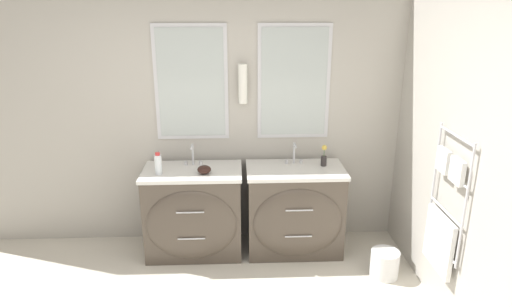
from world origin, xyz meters
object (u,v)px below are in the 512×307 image
(vanity_left, at_px, (194,212))
(flower_vase, at_px, (324,157))
(vanity_right, at_px, (295,210))
(amenity_bowl, at_px, (204,170))
(waste_bin, at_px, (385,263))
(toiletry_bottle, at_px, (158,164))

(vanity_left, height_order, flower_vase, flower_vase)
(vanity_right, bearing_deg, vanity_left, 180.00)
(vanity_left, relative_size, amenity_bowl, 7.32)
(waste_bin, bearing_deg, toiletry_bottle, 168.35)
(toiletry_bottle, bearing_deg, waste_bin, -11.65)
(flower_vase, distance_m, waste_bin, 1.10)
(vanity_left, height_order, waste_bin, vanity_left)
(flower_vase, bearing_deg, vanity_right, -160.50)
(waste_bin, bearing_deg, vanity_right, 148.10)
(toiletry_bottle, xyz_separation_m, amenity_bowl, (0.41, -0.00, -0.06))
(vanity_right, relative_size, flower_vase, 4.48)
(flower_vase, bearing_deg, vanity_left, -175.53)
(vanity_left, height_order, amenity_bowl, amenity_bowl)
(vanity_right, xyz_separation_m, flower_vase, (0.28, 0.10, 0.51))
(toiletry_bottle, distance_m, flower_vase, 1.55)
(vanity_right, relative_size, toiletry_bottle, 4.51)
(vanity_left, distance_m, toiletry_bottle, 0.59)
(vanity_right, distance_m, toiletry_bottle, 1.37)
(vanity_left, xyz_separation_m, amenity_bowl, (0.12, -0.06, 0.46))
(vanity_right, height_order, flower_vase, flower_vase)
(amenity_bowl, xyz_separation_m, waste_bin, (1.61, -0.41, -0.77))
(vanity_left, xyz_separation_m, toiletry_bottle, (-0.29, -0.05, 0.51))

